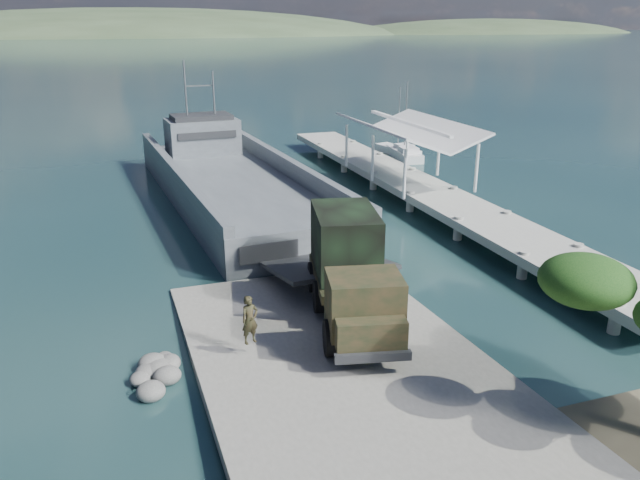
% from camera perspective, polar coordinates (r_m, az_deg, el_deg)
% --- Properties ---
extents(ground, '(1400.00, 1400.00, 0.00)m').
position_cam_1_polar(ground, '(23.76, 0.95, -10.56)').
color(ground, '#1A3A3E').
rests_on(ground, ground).
extents(boat_ramp, '(10.00, 18.00, 0.50)m').
position_cam_1_polar(boat_ramp, '(22.82, 1.83, -11.19)').
color(boat_ramp, gray).
rests_on(boat_ramp, ground).
extents(shoreline_rocks, '(3.20, 5.60, 0.90)m').
position_cam_1_polar(shoreline_rocks, '(23.12, -14.44, -12.16)').
color(shoreline_rocks, '#595957').
rests_on(shoreline_rocks, ground).
extents(distant_headlands, '(1000.00, 240.00, 48.00)m').
position_cam_1_polar(distant_headlands, '(582.25, -14.14, 17.68)').
color(distant_headlands, '#33472C').
rests_on(distant_headlands, ground).
extents(pier, '(6.40, 44.00, 6.10)m').
position_cam_1_polar(pier, '(44.27, 8.53, 5.78)').
color(pier, '#A09F96').
rests_on(pier, ground).
extents(landing_craft, '(10.08, 33.32, 9.78)m').
position_cam_1_polar(landing_craft, '(43.79, -7.83, 4.58)').
color(landing_craft, '#4C535A').
rests_on(landing_craft, ground).
extents(military_truck, '(4.42, 8.98, 4.00)m').
position_cam_1_polar(military_truck, '(24.86, 2.84, -2.76)').
color(military_truck, black).
rests_on(military_truck, boat_ramp).
extents(soldier, '(0.77, 0.62, 1.81)m').
position_cam_1_polar(soldier, '(22.71, -6.40, -8.14)').
color(soldier, black).
rests_on(soldier, boat_ramp).
extents(sailboat_near, '(2.42, 5.98, 7.08)m').
position_cam_1_polar(sailboat_near, '(57.87, 7.76, 7.78)').
color(sailboat_near, white).
rests_on(sailboat_near, ground).
extents(sailboat_far, '(2.57, 5.46, 6.40)m').
position_cam_1_polar(sailboat_far, '(59.55, 7.19, 8.09)').
color(sailboat_far, white).
rests_on(sailboat_far, ground).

